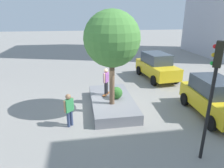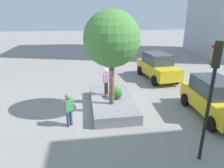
{
  "view_description": "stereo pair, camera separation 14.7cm",
  "coord_description": "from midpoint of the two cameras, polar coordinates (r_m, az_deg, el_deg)",
  "views": [
    {
      "loc": [
        10.51,
        -1.5,
        5.31
      ],
      "look_at": [
        -0.19,
        0.26,
        1.47
      ],
      "focal_mm": 31.66,
      "sensor_mm": 36.0,
      "label": 1
    },
    {
      "loc": [
        10.53,
        -1.35,
        5.31
      ],
      "look_at": [
        -0.19,
        0.26,
        1.47
      ],
      "focal_mm": 31.66,
      "sensor_mm": 36.0,
      "label": 2
    }
  ],
  "objects": [
    {
      "name": "traffic_light_corner",
      "position": [
        7.52,
        26.68,
        0.08
      ],
      "size": [
        0.37,
        0.37,
        4.51
      ],
      "color": "black",
      "rests_on": "ground"
    },
    {
      "name": "planter_ledge",
      "position": [
        11.95,
        -0.35,
        -5.36
      ],
      "size": [
        4.77,
        2.44,
        0.57
      ],
      "primitive_type": "cube",
      "color": "gray",
      "rests_on": "ground"
    },
    {
      "name": "skateboard",
      "position": [
        12.3,
        -2.03,
        -2.89
      ],
      "size": [
        0.79,
        0.6,
        0.07
      ],
      "color": "brown",
      "rests_on": "planter_ledge"
    },
    {
      "name": "taxi_cab",
      "position": [
        12.06,
        27.03,
        -3.43
      ],
      "size": [
        4.54,
        2.29,
        2.07
      ],
      "color": "gold",
      "rests_on": "ground"
    },
    {
      "name": "boxwood_shrub",
      "position": [
        11.68,
        0.96,
        -2.56
      ],
      "size": [
        0.71,
        0.71,
        0.71
      ],
      "primitive_type": "sphere",
      "color": "#2D6628",
      "rests_on": "planter_ledge"
    },
    {
      "name": "passerby_with_bag",
      "position": [
        9.93,
        -12.72,
        -6.77
      ],
      "size": [
        0.46,
        0.47,
        1.73
      ],
      "color": "navy",
      "rests_on": "ground"
    },
    {
      "name": "sedan_parked",
      "position": [
        17.41,
        12.52,
        5.09
      ],
      "size": [
        4.9,
        2.6,
        2.2
      ],
      "color": "gold",
      "rests_on": "ground"
    },
    {
      "name": "skateboarder",
      "position": [
        11.97,
        -2.09,
        1.31
      ],
      "size": [
        0.47,
        0.39,
        1.62
      ],
      "color": "black",
      "rests_on": "skateboard"
    },
    {
      "name": "plaza_tree",
      "position": [
        10.17,
        -0.43,
        12.8
      ],
      "size": [
        2.89,
        2.89,
        5.02
      ],
      "color": "brown",
      "rests_on": "planter_ledge"
    },
    {
      "name": "ground_plane",
      "position": [
        11.87,
        -1.44,
        -7.08
      ],
      "size": [
        120.0,
        120.0,
        0.0
      ],
      "primitive_type": "plane",
      "color": "gray"
    }
  ]
}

